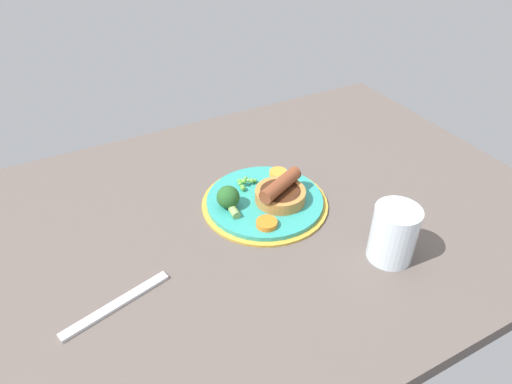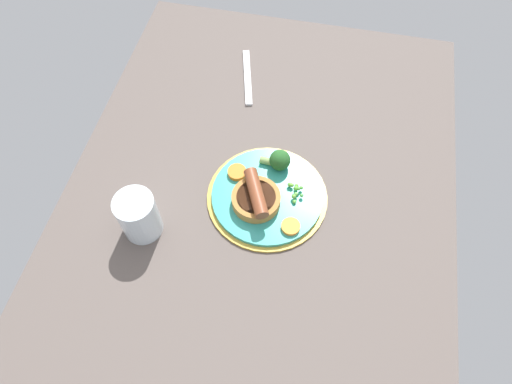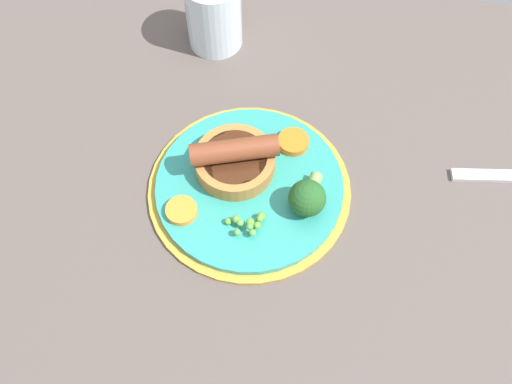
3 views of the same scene
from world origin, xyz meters
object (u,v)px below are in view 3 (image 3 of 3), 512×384
object	(u,v)px
carrot_slice_3	(293,142)
drinking_glass	(214,14)
sausage_pudding	(236,157)
pea_pile	(248,223)
carrot_slice_1	(182,211)
dinner_plate	(249,188)
broccoli_floret_near	(307,197)

from	to	relation	value
carrot_slice_3	drinking_glass	bearing A→B (deg)	-44.83
sausage_pudding	pea_pile	world-z (taller)	sausage_pudding
sausage_pudding	carrot_slice_1	size ratio (longest dim) A/B	2.85
sausage_pudding	carrot_slice_3	world-z (taller)	sausage_pudding
dinner_plate	drinking_glass	distance (cm)	25.85
carrot_slice_3	sausage_pudding	bearing A→B (deg)	40.03
drinking_glass	dinner_plate	bearing A→B (deg)	117.79
carrot_slice_3	pea_pile	bearing A→B (deg)	80.50
dinner_plate	carrot_slice_1	xyz separation A→B (cm)	(6.49, 5.92, 1.26)
broccoli_floret_near	dinner_plate	bearing A→B (deg)	-93.47
sausage_pudding	carrot_slice_3	distance (cm)	7.89
broccoli_floret_near	sausage_pudding	bearing A→B (deg)	-103.77
carrot_slice_1	broccoli_floret_near	bearing A→B (deg)	-160.38
carrot_slice_1	carrot_slice_3	bearing A→B (deg)	-127.59
pea_pile	sausage_pudding	bearing A→B (deg)	-63.45
dinner_plate	carrot_slice_1	bearing A→B (deg)	42.38
dinner_plate	carrot_slice_1	world-z (taller)	carrot_slice_1
broccoli_floret_near	carrot_slice_3	xyz separation A→B (cm)	(3.72, -8.17, -1.61)
dinner_plate	carrot_slice_3	xyz separation A→B (cm)	(-3.58, -7.16, 1.34)
sausage_pudding	pea_pile	xyz separation A→B (cm)	(-3.83, 7.67, -0.86)
pea_pile	broccoli_floret_near	size ratio (longest dim) A/B	0.74
dinner_plate	drinking_glass	xyz separation A→B (cm)	(11.87, -22.52, 4.48)
dinner_plate	sausage_pudding	world-z (taller)	sausage_pudding
carrot_slice_1	drinking_glass	world-z (taller)	drinking_glass
sausage_pudding	carrot_slice_3	bearing A→B (deg)	-165.06
carrot_slice_3	broccoli_floret_near	bearing A→B (deg)	114.48
broccoli_floret_near	pea_pile	bearing A→B (deg)	-47.99
pea_pile	carrot_slice_1	distance (cm)	7.98
pea_pile	carrot_slice_1	xyz separation A→B (cm)	(7.95, 0.41, -0.56)
sausage_pudding	drinking_glass	size ratio (longest dim) A/B	1.05
pea_pile	broccoli_floret_near	bearing A→B (deg)	-142.36
drinking_glass	pea_pile	bearing A→B (deg)	115.44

